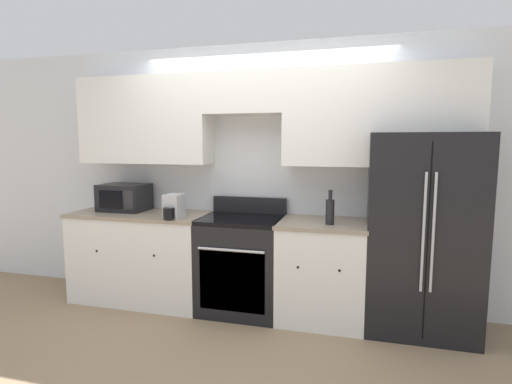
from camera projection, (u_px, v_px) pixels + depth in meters
ground_plane at (247, 325)px, 3.58m from camera, size 12.00×12.00×0.00m
wall_back at (264, 150)px, 3.94m from camera, size 8.00×0.39×2.60m
lower_cabinets_left at (142, 256)px, 4.13m from camera, size 1.41×0.64×0.92m
lower_cabinets_right at (322, 271)px, 3.66m from camera, size 0.79×0.64×0.92m
oven_range at (242, 264)px, 3.86m from camera, size 0.77×0.65×1.08m
refrigerator at (421, 233)px, 3.44m from camera, size 0.90×0.74×1.71m
microwave at (124, 197)px, 4.19m from camera, size 0.48×0.37×0.28m
bottle at (330, 211)px, 3.47m from camera, size 0.08×0.08×0.30m
paper_towel_holder at (173, 207)px, 3.75m from camera, size 0.15×0.25×0.23m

